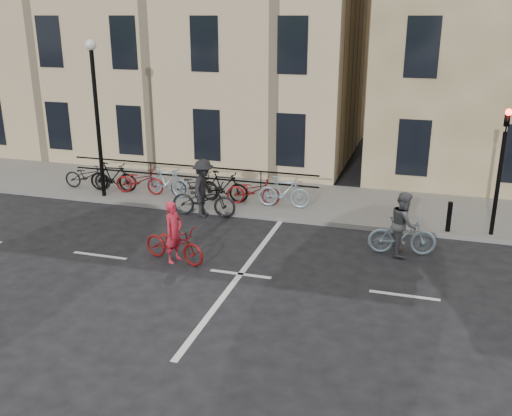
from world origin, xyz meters
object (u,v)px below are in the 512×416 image
(cyclist_pink, at_px, (174,241))
(cyclist_dark, at_px, (204,194))
(traffic_light, at_px, (502,157))
(cyclist_grey, at_px, (403,230))
(lamp_post, at_px, (96,100))

(cyclist_pink, distance_m, cyclist_dark, 3.61)
(traffic_light, distance_m, cyclist_pink, 9.27)
(traffic_light, xyz_separation_m, cyclist_dark, (-8.70, -0.51, -1.72))
(cyclist_pink, xyz_separation_m, cyclist_grey, (5.69, 2.21, 0.14))
(lamp_post, relative_size, cyclist_pink, 2.71)
(lamp_post, xyz_separation_m, cyclist_dark, (4.00, -0.57, -2.75))
(lamp_post, bearing_deg, cyclist_dark, -8.13)
(cyclist_grey, distance_m, cyclist_dark, 6.42)
(traffic_light, relative_size, lamp_post, 0.74)
(cyclist_dark, bearing_deg, cyclist_pink, -174.66)
(lamp_post, distance_m, cyclist_pink, 6.83)
(cyclist_pink, bearing_deg, cyclist_grey, -55.59)
(lamp_post, height_order, cyclist_pink, lamp_post)
(lamp_post, relative_size, cyclist_dark, 2.46)
(cyclist_pink, bearing_deg, lamp_post, 61.23)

